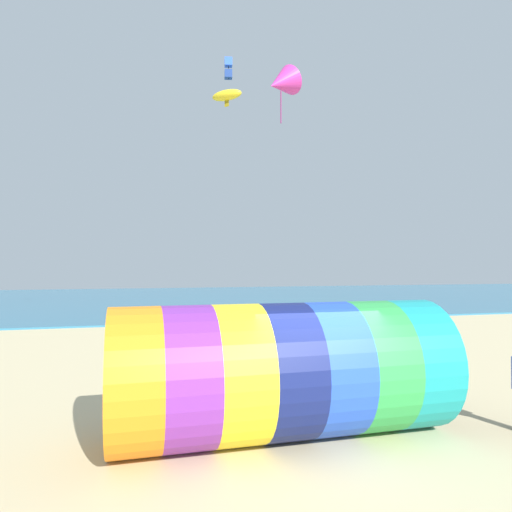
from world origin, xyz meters
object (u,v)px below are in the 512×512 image
object	(u,v)px
kite_magenta_delta	(281,83)
bystander_mid_beach	(402,328)
giant_inflatable_tube	(283,370)
kite_yellow_parafoil	(227,95)
kite_blue_box	(228,68)
bystander_near_water	(346,321)

from	to	relation	value
kite_magenta_delta	bystander_mid_beach	bearing A→B (deg)	32.89
giant_inflatable_tube	kite_yellow_parafoil	size ratio (longest dim) A/B	4.66
kite_blue_box	kite_magenta_delta	xyz separation A→B (m)	(0.63, -4.25, -2.13)
giant_inflatable_tube	kite_magenta_delta	world-z (taller)	kite_magenta_delta
kite_yellow_parafoil	kite_blue_box	distance (m)	3.08
giant_inflatable_tube	kite_magenta_delta	xyz separation A→B (m)	(0.99, 3.18, 7.05)
giant_inflatable_tube	bystander_near_water	bearing A→B (deg)	58.13
kite_magenta_delta	giant_inflatable_tube	bearing A→B (deg)	-107.20
bystander_near_water	bystander_mid_beach	bearing A→B (deg)	-64.40
kite_blue_box	bystander_near_water	bearing A→B (deg)	21.87
giant_inflatable_tube	kite_blue_box	size ratio (longest dim) A/B	8.46
kite_yellow_parafoil	bystander_mid_beach	bearing A→B (deg)	-27.03
giant_inflatable_tube	kite_magenta_delta	size ratio (longest dim) A/B	4.00
giant_inflatable_tube	bystander_near_water	world-z (taller)	giant_inflatable_tube
giant_inflatable_tube	kite_yellow_parafoil	xyz separation A→B (m)	(0.88, 10.47, 9.34)
kite_yellow_parafoil	bystander_near_water	world-z (taller)	kite_yellow_parafoil
giant_inflatable_tube	kite_magenta_delta	bearing A→B (deg)	72.80
giant_inflatable_tube	kite_blue_box	xyz separation A→B (m)	(0.36, 7.44, 9.17)
kite_yellow_parafoil	giant_inflatable_tube	bearing A→B (deg)	-94.80
kite_blue_box	bystander_mid_beach	world-z (taller)	kite_blue_box
kite_yellow_parafoil	bystander_mid_beach	size ratio (longest dim) A/B	0.79
kite_yellow_parafoil	kite_magenta_delta	distance (m)	7.64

